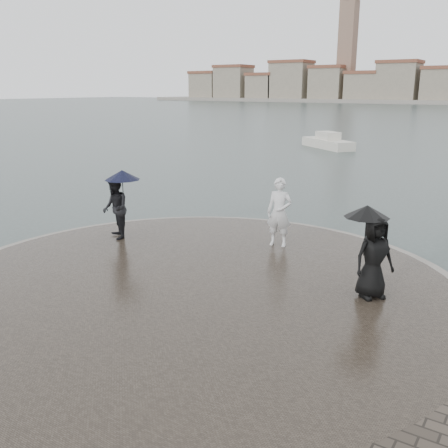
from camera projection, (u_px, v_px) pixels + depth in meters
The scene contains 6 objects.
ground at pixel (73, 365), 8.68m from camera, with size 400.00×400.00×0.00m, color #2B3835.
kerb_ring at pixel (193, 290), 11.46m from camera, with size 12.50×12.50×0.32m, color gray.
quay_tip at pixel (193, 290), 11.45m from camera, with size 11.90×11.90×0.36m, color #2D261E.
statue at pixel (279, 212), 13.84m from camera, with size 0.70×0.46×1.92m, color silver.
visitor_left at pixel (117, 201), 14.48m from camera, with size 1.31×1.14×2.04m.
visitor_right at pixel (373, 247), 10.39m from camera, with size 1.22×1.09×1.95m.
Camera 1 is at (6.46, -5.00, 4.65)m, focal length 40.00 mm.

